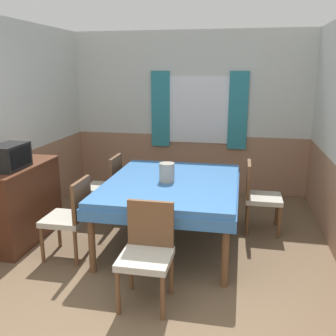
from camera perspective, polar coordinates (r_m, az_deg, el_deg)
The scene contains 10 objects.
wall_back at distance 6.18m, azimuth 3.38°, elevation 8.29°, with size 4.23×0.10×2.60m.
wall_left at distance 4.97m, azimuth -23.15°, elevation 5.50°, with size 0.05×4.41×2.60m.
dining_table at distance 4.32m, azimuth 0.61°, elevation -3.23°, with size 1.51×1.85×0.76m.
chair_left_near at distance 4.18m, azimuth -14.58°, elevation -6.96°, with size 0.44×0.44×0.89m.
chair_left_far at distance 5.15m, azimuth -9.28°, elevation -2.54°, with size 0.44×0.44×0.89m.
chair_right_far at distance 4.84m, azimuth 13.61°, elevation -3.87°, with size 0.44×0.44×0.89m.
chair_head_near at distance 3.33m, azimuth -3.19°, elevation -12.31°, with size 0.44×0.44×0.89m.
sideboard at distance 4.78m, azimuth -21.44°, elevation -4.91°, with size 0.46×1.15×0.93m.
tv at distance 4.48m, azimuth -23.00°, elevation 1.58°, with size 0.29×0.46×0.28m.
vase at distance 4.24m, azimuth -0.17°, elevation -0.66°, with size 0.17×0.17×0.21m.
Camera 1 is at (0.85, -2.05, 2.00)m, focal length 40.00 mm.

